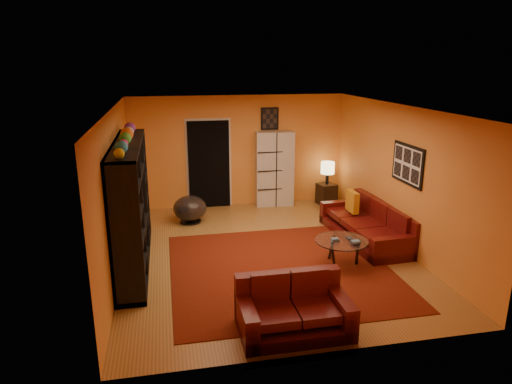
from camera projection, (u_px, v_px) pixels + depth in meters
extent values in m
plane|color=olive|center=(266.00, 253.00, 8.24)|extent=(6.00, 6.00, 0.00)
plane|color=white|center=(266.00, 108.00, 7.52)|extent=(6.00, 6.00, 0.00)
plane|color=orange|center=(238.00, 151.00, 10.71)|extent=(6.00, 0.00, 6.00)
plane|color=orange|center=(325.00, 252.00, 5.06)|extent=(6.00, 0.00, 6.00)
plane|color=orange|center=(116.00, 192.00, 7.41)|extent=(0.00, 6.00, 6.00)
plane|color=orange|center=(399.00, 177.00, 8.36)|extent=(0.00, 6.00, 6.00)
cube|color=#4F1309|center=(280.00, 269.00, 7.60)|extent=(3.60, 3.60, 0.01)
cube|color=black|center=(209.00, 165.00, 10.62)|extent=(0.95, 0.10, 2.04)
cube|color=black|center=(408.00, 164.00, 7.99)|extent=(0.03, 1.00, 0.70)
cube|color=black|center=(270.00, 119.00, 10.63)|extent=(0.42, 0.03, 0.52)
cube|color=black|center=(132.00, 205.00, 7.52)|extent=(0.45, 3.00, 2.10)
imported|color=black|center=(135.00, 209.00, 7.54)|extent=(0.94, 0.12, 0.54)
cube|color=#460909|center=(366.00, 231.00, 8.84)|extent=(1.10, 2.39, 0.32)
cube|color=#460909|center=(385.00, 217.00, 8.86)|extent=(0.33, 2.34, 0.85)
cube|color=#460909|center=(397.00, 245.00, 7.80)|extent=(0.96, 0.24, 0.62)
cube|color=#460909|center=(342.00, 208.00, 9.80)|extent=(0.96, 0.24, 0.62)
cube|color=#460909|center=(383.00, 228.00, 8.13)|extent=(0.77, 0.68, 0.12)
cube|color=#460909|center=(365.00, 217.00, 8.74)|extent=(0.77, 0.68, 0.12)
cube|color=#460909|center=(349.00, 206.00, 9.35)|extent=(0.77, 0.68, 0.12)
cube|color=#460909|center=(294.00, 320.00, 5.81)|extent=(1.41, 0.85, 0.32)
cube|color=#460909|center=(287.00, 289.00, 6.05)|extent=(1.41, 0.18, 0.85)
cube|color=#460909|center=(340.00, 305.00, 5.88)|extent=(0.18, 0.84, 0.62)
cube|color=#460909|center=(247.00, 315.00, 5.65)|extent=(0.18, 0.84, 0.62)
cube|color=#460909|center=(315.00, 298.00, 5.73)|extent=(0.50, 0.62, 0.12)
cube|color=#460909|center=(275.00, 302.00, 5.63)|extent=(0.50, 0.62, 0.12)
cube|color=orange|center=(352.00, 201.00, 9.15)|extent=(0.12, 0.42, 0.42)
cylinder|color=silver|center=(341.00, 241.00, 7.64)|extent=(0.89, 0.89, 0.02)
cylinder|color=black|center=(357.00, 254.00, 7.67)|extent=(0.05, 0.05, 0.42)
cylinder|color=black|center=(332.00, 247.00, 7.94)|extent=(0.05, 0.05, 0.42)
cylinder|color=black|center=(333.00, 258.00, 7.48)|extent=(0.05, 0.05, 0.42)
cube|color=beige|center=(274.00, 169.00, 10.79)|extent=(0.91, 0.45, 1.77)
cylinder|color=black|center=(190.00, 221.00, 9.82)|extent=(0.44, 0.44, 0.03)
cylinder|color=black|center=(190.00, 218.00, 9.79)|extent=(0.06, 0.06, 0.15)
ellipsoid|color=#393332|center=(190.00, 208.00, 9.73)|extent=(0.72, 0.72, 0.54)
cube|color=black|center=(326.00, 194.00, 11.02)|extent=(0.47, 0.47, 0.50)
cylinder|color=black|center=(327.00, 179.00, 10.92)|extent=(0.08, 0.08, 0.26)
cylinder|color=#FFDE8C|center=(328.00, 168.00, 10.84)|extent=(0.32, 0.32, 0.28)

